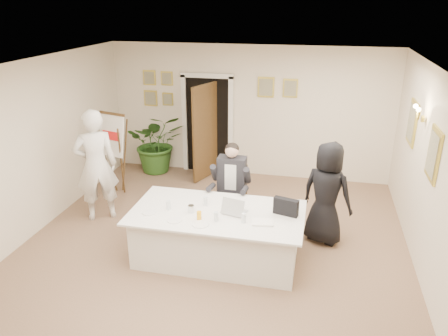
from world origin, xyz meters
The scene contains 27 objects.
floor centered at (0.00, 0.00, 0.00)m, with size 7.00×7.00×0.00m, color brown.
ceiling centered at (0.00, 0.00, 2.80)m, with size 6.00×7.00×0.02m, color white.
wall_back centered at (0.00, 3.50, 1.40)m, with size 6.00×0.10×2.80m, color beige.
wall_left centered at (-3.00, 0.00, 1.40)m, with size 0.10×7.00×2.80m, color beige.
wall_right centered at (3.00, 0.00, 1.40)m, with size 0.10×7.00×2.80m, color beige.
doorway centered at (-0.88, 3.32, 1.04)m, with size 1.14×0.86×2.20m.
pictures_back_wall centered at (-0.80, 3.47, 1.85)m, with size 3.40×0.06×0.80m, color gold, non-canonical shape.
pictures_right_wall centered at (2.97, 1.20, 1.75)m, with size 0.06×2.20×0.80m, color gold, non-canonical shape.
wall_sconce centered at (2.90, 1.20, 2.10)m, with size 0.20×0.30×0.24m, color gold, non-canonical shape.
conference_table centered at (0.13, 0.03, 0.39)m, with size 2.51×1.34×0.78m.
seated_man centered at (0.12, 1.08, 0.74)m, with size 0.64×0.68×1.49m, color black, non-canonical shape.
flip_chart centered at (-2.34, 1.91, 0.75)m, with size 0.59×0.43×1.62m.
standing_man centered at (-2.20, 0.85, 0.99)m, with size 0.72×0.47×1.98m, color white.
standing_woman centered at (1.68, 0.90, 0.83)m, with size 0.81×0.53×1.66m, color black.
potted_palm centered at (-2.00, 3.20, 0.67)m, with size 1.21×1.05×1.35m, color #27501A.
laptop centered at (0.38, 0.07, 0.91)m, with size 0.34×0.36×0.28m, color #B7BABC, non-canonical shape.
laptop_bag centered at (1.11, 0.15, 0.90)m, with size 0.36×0.10×0.25m, color black.
paper_stack centered at (0.83, -0.18, 0.79)m, with size 0.29×0.21×0.03m, color white.
plate_left centered at (-0.82, -0.23, 0.78)m, with size 0.20×0.20×0.01m, color white.
plate_mid centered at (-0.38, -0.37, 0.78)m, with size 0.22×0.22×0.01m, color white.
plate_near centered at (0.00, -0.40, 0.78)m, with size 0.24×0.24×0.01m, color white.
glass_a centered at (-0.58, -0.05, 0.84)m, with size 0.07×0.07×0.14m, color silver.
glass_b centered at (0.19, -0.25, 0.84)m, with size 0.06×0.06×0.14m, color silver.
glass_c centered at (0.57, -0.21, 0.84)m, with size 0.06×0.06×0.14m, color silver.
glass_d centered at (-0.08, 0.20, 0.84)m, with size 0.07×0.07×0.14m, color silver.
oj_glass centered at (-0.05, -0.27, 0.84)m, with size 0.07×0.07×0.13m, color #F7AB14.
steel_jug centered at (-0.23, -0.07, 0.83)m, with size 0.09×0.09×0.11m, color silver.
Camera 1 is at (1.47, -5.48, 3.67)m, focal length 35.00 mm.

